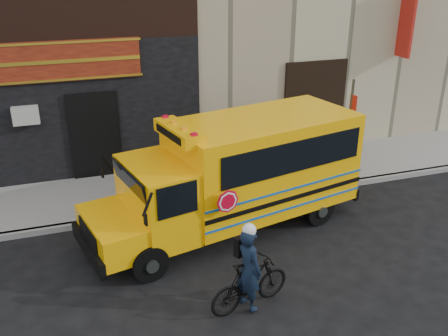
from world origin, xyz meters
TOP-DOWN VIEW (x-y plane):
  - ground at (0.00, 0.00)m, footprint 120.00×120.00m
  - curb at (0.00, 2.60)m, footprint 40.00×0.20m
  - sidewalk at (0.00, 4.10)m, footprint 40.00×3.00m
  - school_bus at (-0.12, 1.43)m, footprint 7.20×3.56m
  - sign_pole at (3.44, 2.38)m, footprint 0.07×0.29m
  - bicycle at (-1.01, -1.60)m, footprint 1.82×0.89m
  - cyclist at (-1.07, -1.64)m, footprint 0.61×0.73m

SIDE VIEW (x-z plane):
  - ground at x=0.00m, z-range 0.00..0.00m
  - curb at x=0.00m, z-range 0.00..0.15m
  - sidewalk at x=0.00m, z-range 0.00..0.15m
  - bicycle at x=-1.01m, z-range 0.00..1.05m
  - cyclist at x=-1.07m, z-range 0.00..1.72m
  - school_bus at x=-0.12m, z-range 0.05..2.97m
  - sign_pole at x=3.44m, z-range 0.16..3.43m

